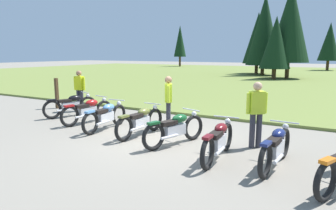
{
  "coord_description": "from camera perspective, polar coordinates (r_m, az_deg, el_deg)",
  "views": [
    {
      "loc": [
        4.22,
        -6.85,
        2.36
      ],
      "look_at": [
        0.0,
        0.6,
        0.9
      ],
      "focal_mm": 32.51,
      "sensor_mm": 36.0,
      "label": 1
    }
  ],
  "objects": [
    {
      "name": "motorcycle_navy",
      "position": [
        6.76,
        19.6,
        -7.43
      ],
      "size": [
        0.62,
        2.1,
        0.88
      ],
      "color": "black",
      "rests_on": "ground"
    },
    {
      "name": "rider_in_hivis_vest",
      "position": [
        9.39,
        0.08,
        1.03
      ],
      "size": [
        0.37,
        0.49,
        1.67
      ],
      "color": "#2D2D38",
      "rests_on": "ground"
    },
    {
      "name": "grass_moorland",
      "position": [
        32.6,
        22.12,
        4.92
      ],
      "size": [
        80.0,
        44.0,
        0.1
      ],
      "primitive_type": "cube",
      "color": "olive",
      "rests_on": "ground"
    },
    {
      "name": "motorcycle_british_green",
      "position": [
        7.9,
        1.33,
        -4.41
      ],
      "size": [
        0.88,
        2.02,
        0.88
      ],
      "color": "black",
      "rests_on": "ground"
    },
    {
      "name": "motorcycle_black",
      "position": [
        12.02,
        -17.76,
        0.01
      ],
      "size": [
        0.9,
        2.01,
        0.88
      ],
      "color": "black",
      "rests_on": "ground"
    },
    {
      "name": "ground_plane",
      "position": [
        8.38,
        -2.04,
        -6.68
      ],
      "size": [
        140.0,
        140.0,
        0.0
      ],
      "primitive_type": "plane",
      "color": "gray"
    },
    {
      "name": "trail_marker_post",
      "position": [
        13.96,
        -20.14,
        2.08
      ],
      "size": [
        0.12,
        0.12,
        1.31
      ],
      "primitive_type": "cube",
      "color": "#47331E",
      "rests_on": "ground"
    },
    {
      "name": "rider_checking_bike",
      "position": [
        7.86,
        16.26,
        -1.06
      ],
      "size": [
        0.44,
        0.4,
        1.67
      ],
      "color": "#2D2D38",
      "rests_on": "ground"
    },
    {
      "name": "motorcycle_olive",
      "position": [
        8.8,
        -5.16,
        -2.97
      ],
      "size": [
        0.62,
        2.1,
        0.88
      ],
      "color": "black",
      "rests_on": "ground"
    },
    {
      "name": "rider_near_row_end",
      "position": [
        12.95,
        -16.25,
        3.04
      ],
      "size": [
        0.55,
        0.24,
        1.67
      ],
      "color": "#2D2D38",
      "rests_on": "ground"
    },
    {
      "name": "motorcycle_sky_blue",
      "position": [
        9.66,
        -11.62,
        -2.0
      ],
      "size": [
        0.62,
        2.1,
        0.88
      ],
      "color": "black",
      "rests_on": "ground"
    },
    {
      "name": "motorcycle_maroon",
      "position": [
        6.94,
        9.43,
        -6.55
      ],
      "size": [
        0.62,
        2.1,
        0.88
      ],
      "color": "black",
      "rests_on": "ground"
    },
    {
      "name": "motorcycle_red",
      "position": [
        10.71,
        -14.79,
        -0.98
      ],
      "size": [
        0.64,
        2.09,
        0.88
      ],
      "color": "black",
      "rests_on": "ground"
    }
  ]
}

